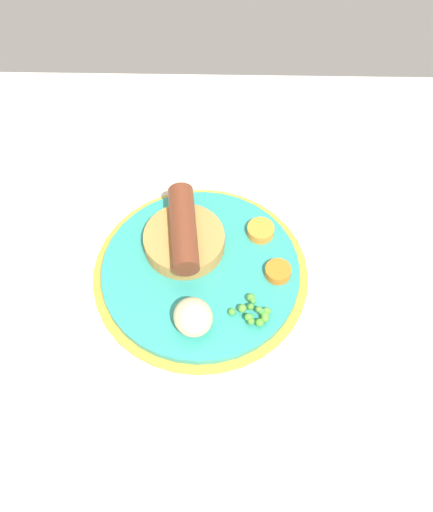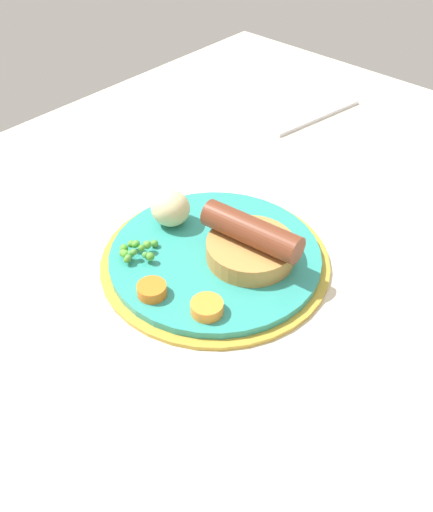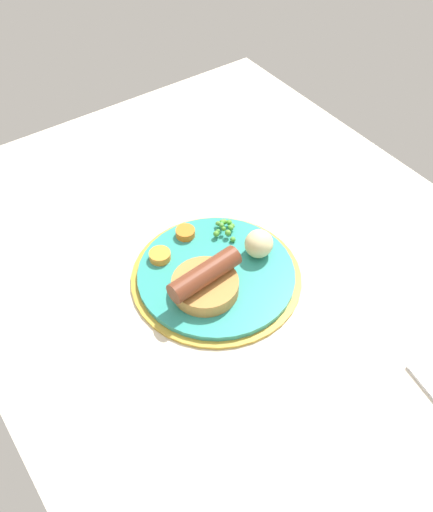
{
  "view_description": "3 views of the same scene",
  "coord_description": "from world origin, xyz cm",
  "px_view_note": "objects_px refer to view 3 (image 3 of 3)",
  "views": [
    {
      "loc": [
        -6.2,
        40.77,
        76.72
      ],
      "look_at": [
        -5.37,
        -5.65,
        6.09
      ],
      "focal_mm": 50.0,
      "sensor_mm": 36.0,
      "label": 1
    },
    {
      "loc": [
        -39.36,
        -37.37,
        46.42
      ],
      "look_at": [
        -4.74,
        -6.07,
        5.57
      ],
      "focal_mm": 40.0,
      "sensor_mm": 36.0,
      "label": 2
    },
    {
      "loc": [
        42.95,
        -37.17,
        69.42
      ],
      "look_at": [
        -4.11,
        -4.19,
        7.11
      ],
      "focal_mm": 40.0,
      "sensor_mm": 36.0,
      "label": 3
    }
  ],
  "objects_px": {
    "carrot_slice_1": "(160,256)",
    "carrot_slice_0": "(185,233)",
    "pea_pile": "(225,228)",
    "dinner_plate": "(216,276)",
    "sausage_pudding": "(205,282)",
    "potato_chunk_0": "(259,244)"
  },
  "relations": [
    {
      "from": "dinner_plate",
      "to": "carrot_slice_0",
      "type": "bearing_deg",
      "value": 177.21
    },
    {
      "from": "potato_chunk_0",
      "to": "carrot_slice_1",
      "type": "height_order",
      "value": "potato_chunk_0"
    },
    {
      "from": "sausage_pudding",
      "to": "carrot_slice_1",
      "type": "xyz_separation_m",
      "value": [
        -0.09,
        -0.02,
        -0.01
      ]
    },
    {
      "from": "pea_pile",
      "to": "sausage_pudding",
      "type": "bearing_deg",
      "value": -48.75
    },
    {
      "from": "pea_pile",
      "to": "carrot_slice_0",
      "type": "xyz_separation_m",
      "value": [
        -0.03,
        -0.06,
        -0.0
      ]
    },
    {
      "from": "potato_chunk_0",
      "to": "carrot_slice_0",
      "type": "bearing_deg",
      "value": -143.9
    },
    {
      "from": "pea_pile",
      "to": "carrot_slice_0",
      "type": "bearing_deg",
      "value": -117.28
    },
    {
      "from": "dinner_plate",
      "to": "sausage_pudding",
      "type": "xyz_separation_m",
      "value": [
        0.02,
        -0.03,
        0.03
      ]
    },
    {
      "from": "carrot_slice_1",
      "to": "potato_chunk_0",
      "type": "bearing_deg",
      "value": 59.1
    },
    {
      "from": "carrot_slice_1",
      "to": "carrot_slice_0",
      "type": "bearing_deg",
      "value": 108.37
    },
    {
      "from": "dinner_plate",
      "to": "potato_chunk_0",
      "type": "xyz_separation_m",
      "value": [
        0.01,
        0.08,
        0.03
      ]
    },
    {
      "from": "carrot_slice_1",
      "to": "dinner_plate",
      "type": "bearing_deg",
      "value": 37.04
    },
    {
      "from": "dinner_plate",
      "to": "sausage_pudding",
      "type": "relative_size",
      "value": 2.21
    },
    {
      "from": "pea_pile",
      "to": "carrot_slice_0",
      "type": "height_order",
      "value": "pea_pile"
    },
    {
      "from": "carrot_slice_0",
      "to": "dinner_plate",
      "type": "bearing_deg",
      "value": -2.79
    },
    {
      "from": "pea_pile",
      "to": "potato_chunk_0",
      "type": "distance_m",
      "value": 0.07
    },
    {
      "from": "sausage_pudding",
      "to": "pea_pile",
      "type": "bearing_deg",
      "value": 35.26
    },
    {
      "from": "potato_chunk_0",
      "to": "carrot_slice_0",
      "type": "height_order",
      "value": "potato_chunk_0"
    },
    {
      "from": "potato_chunk_0",
      "to": "carrot_slice_0",
      "type": "distance_m",
      "value": 0.12
    },
    {
      "from": "pea_pile",
      "to": "dinner_plate",
      "type": "bearing_deg",
      "value": -44.18
    },
    {
      "from": "potato_chunk_0",
      "to": "carrot_slice_0",
      "type": "relative_size",
      "value": 1.49
    },
    {
      "from": "pea_pile",
      "to": "carrot_slice_1",
      "type": "height_order",
      "value": "pea_pile"
    }
  ]
}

